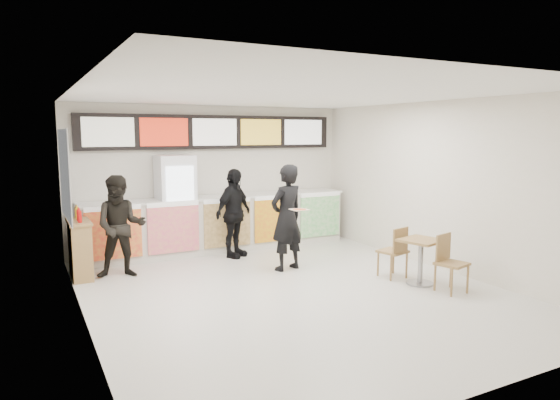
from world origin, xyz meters
TOP-DOWN VIEW (x-y plane):
  - floor at (0.00, 0.00)m, footprint 7.00×7.00m
  - ceiling at (0.00, 0.00)m, footprint 7.00×7.00m
  - wall_back at (0.00, 3.50)m, footprint 6.00×0.00m
  - wall_left at (-3.00, 0.00)m, footprint 0.00×7.00m
  - wall_right at (3.00, 0.00)m, footprint 0.00×7.00m
  - service_counter at (0.00, 3.09)m, footprint 5.56×0.77m
  - menu_board at (0.00, 3.41)m, footprint 5.50×0.14m
  - drinks_fridge at (-0.93, 3.11)m, footprint 0.70×0.67m
  - mirror_panel at (-2.99, 2.45)m, footprint 0.01×2.00m
  - customer_main at (0.50, 1.14)m, footprint 0.78×0.61m
  - customer_left at (-2.19, 2.04)m, footprint 0.98×0.84m
  - customer_mid at (0.02, 2.44)m, footprint 1.09×0.90m
  - pizza_slice at (0.50, 0.69)m, footprint 0.36×0.36m
  - cafe_table at (2.00, -0.63)m, footprint 0.77×1.56m
  - condiment_ledge at (-2.82, 2.33)m, footprint 0.35×0.88m

SIDE VIEW (x-z plane):
  - floor at x=0.00m, z-range 0.00..0.00m
  - condiment_ledge at x=-2.82m, z-range -0.08..1.08m
  - cafe_table at x=2.00m, z-range 0.07..0.95m
  - service_counter at x=0.00m, z-range 0.00..1.14m
  - customer_left at x=-2.19m, z-range 0.00..1.73m
  - customer_mid at x=0.02m, z-range 0.00..1.75m
  - customer_main at x=0.50m, z-range 0.00..1.89m
  - drinks_fridge at x=-0.93m, z-range 0.00..2.00m
  - pizza_slice at x=0.50m, z-range 1.15..1.17m
  - wall_back at x=0.00m, z-range -1.50..4.50m
  - wall_left at x=-3.00m, z-range -2.00..5.00m
  - wall_right at x=3.00m, z-range -2.00..5.00m
  - mirror_panel at x=-2.99m, z-range 1.00..2.50m
  - menu_board at x=0.00m, z-range 2.10..2.80m
  - ceiling at x=0.00m, z-range 3.00..3.00m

